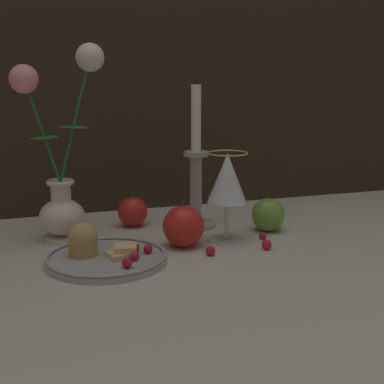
# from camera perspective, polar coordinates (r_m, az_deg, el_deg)

# --- Properties ---
(ground_plane) EXTENTS (2.40, 2.40, 0.00)m
(ground_plane) POSITION_cam_1_polar(r_m,az_deg,el_deg) (1.06, -2.84, -5.48)
(ground_plane) COLOR #B7B2A3
(ground_plane) RESTS_ON ground
(vase) EXTENTS (0.18, 0.09, 0.38)m
(vase) POSITION_cam_1_polar(r_m,az_deg,el_deg) (1.08, -13.81, 2.08)
(vase) COLOR silver
(vase) RESTS_ON ground_plane
(plate_with_pastries) EXTENTS (0.21, 0.21, 0.07)m
(plate_with_pastries) POSITION_cam_1_polar(r_m,az_deg,el_deg) (0.96, -9.57, -6.50)
(plate_with_pastries) COLOR #A3A3A8
(plate_with_pastries) RESTS_ON ground_plane
(wine_glass) EXTENTS (0.08, 0.08, 0.18)m
(wine_glass) POSITION_cam_1_polar(r_m,az_deg,el_deg) (1.05, 3.77, 1.14)
(wine_glass) COLOR silver
(wine_glass) RESTS_ON ground_plane
(candlestick) EXTENTS (0.09, 0.09, 0.32)m
(candlestick) POSITION_cam_1_polar(r_m,az_deg,el_deg) (1.14, 0.42, 1.33)
(candlestick) COLOR #A3A3A8
(candlestick) RESTS_ON ground_plane
(apple_beside_vase) EXTENTS (0.06, 0.06, 0.08)m
(apple_beside_vase) POSITION_cam_1_polar(r_m,az_deg,el_deg) (1.17, -6.35, -2.11)
(apple_beside_vase) COLOR red
(apple_beside_vase) RESTS_ON ground_plane
(apple_near_glass) EXTENTS (0.07, 0.07, 0.08)m
(apple_near_glass) POSITION_cam_1_polar(r_m,az_deg,el_deg) (1.14, 8.12, -2.41)
(apple_near_glass) COLOR #669938
(apple_near_glass) RESTS_ON ground_plane
(apple_at_table_edge) EXTENTS (0.08, 0.08, 0.09)m
(apple_at_table_edge) POSITION_cam_1_polar(r_m,az_deg,el_deg) (1.03, -0.91, -3.68)
(apple_at_table_edge) COLOR red
(apple_at_table_edge) RESTS_ON ground_plane
(berry_near_plate) EXTENTS (0.02, 0.02, 0.02)m
(berry_near_plate) POSITION_cam_1_polar(r_m,az_deg,el_deg) (1.09, 7.56, -4.63)
(berry_near_plate) COLOR #AD192D
(berry_near_plate) RESTS_ON ground_plane
(berry_front_center) EXTENTS (0.02, 0.02, 0.02)m
(berry_front_center) POSITION_cam_1_polar(r_m,az_deg,el_deg) (0.98, 1.98, -6.29)
(berry_front_center) COLOR #AD192D
(berry_front_center) RESTS_ON ground_plane
(berry_by_glass_stem) EXTENTS (0.02, 0.02, 0.02)m
(berry_by_glass_stem) POSITION_cam_1_polar(r_m,az_deg,el_deg) (1.03, 7.97, -5.58)
(berry_by_glass_stem) COLOR #AD192D
(berry_by_glass_stem) RESTS_ON ground_plane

